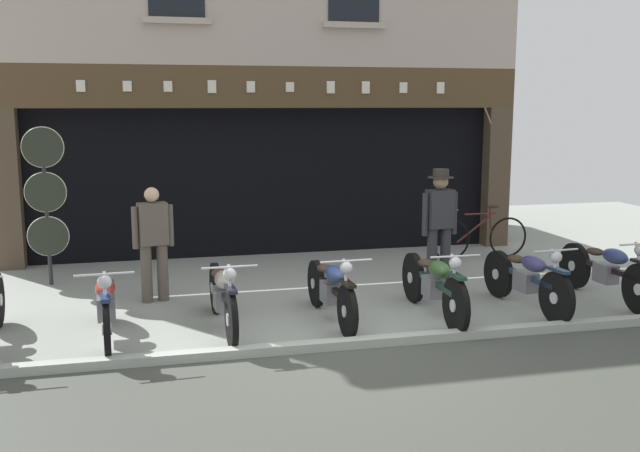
{
  "coord_description": "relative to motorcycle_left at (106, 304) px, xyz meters",
  "views": [
    {
      "loc": [
        -2.12,
        -7.32,
        2.67
      ],
      "look_at": [
        0.31,
        2.73,
        0.92
      ],
      "focal_mm": 40.69,
      "sensor_mm": 36.0,
      "label": 1
    }
  ],
  "objects": [
    {
      "name": "motorcycle_center_left",
      "position": [
        1.33,
        0.08,
        0.0
      ],
      "size": [
        0.62,
        2.09,
        0.92
      ],
      "rotation": [
        0.0,
        0.0,
        3.17
      ],
      "color": "black",
      "rests_on": "ground"
    },
    {
      "name": "motorcycle_left",
      "position": [
        0.0,
        0.0,
        0.0
      ],
      "size": [
        0.62,
        1.94,
        0.92
      ],
      "rotation": [
        0.0,
        0.0,
        3.2
      ],
      "color": "black",
      "rests_on": "ground"
    },
    {
      "name": "motorcycle_center",
      "position": [
        2.68,
        0.1,
        -0.01
      ],
      "size": [
        0.62,
        1.99,
        0.9
      ],
      "rotation": [
        0.0,
        0.0,
        3.18
      ],
      "color": "black",
      "rests_on": "ground"
    },
    {
      "name": "salesman_left",
      "position": [
        0.56,
        1.55,
        0.44
      ],
      "size": [
        0.55,
        0.29,
        1.57
      ],
      "rotation": [
        0.0,
        0.0,
        3.35
      ],
      "color": "brown",
      "rests_on": "ground"
    },
    {
      "name": "advert_board_near",
      "position": [
        4.52,
        4.4,
        1.16
      ],
      "size": [
        0.76,
        0.03,
        0.98
      ],
      "color": "beige"
    },
    {
      "name": "tyre_sign_pole",
      "position": [
        -0.94,
        2.86,
        0.94
      ],
      "size": [
        0.6,
        0.06,
        2.35
      ],
      "color": "#232328",
      "rests_on": "ground"
    },
    {
      "name": "shop_facade",
      "position": [
        2.62,
        6.01,
        1.28
      ],
      "size": [
        9.37,
        4.42,
        6.27
      ],
      "color": "black",
      "rests_on": "ground"
    },
    {
      "name": "motorcycle_far_right",
      "position": [
        6.57,
        0.13,
        0.01
      ],
      "size": [
        0.62,
        2.09,
        0.93
      ],
      "rotation": [
        0.0,
        0.0,
        3.17
      ],
      "color": "black",
      "rests_on": "ground"
    },
    {
      "name": "ground",
      "position": [
        2.62,
        -1.99,
        -0.46
      ],
      "size": [
        21.07,
        22.0,
        0.18
      ],
      "color": "gray"
    },
    {
      "name": "leaning_bicycle",
      "position": [
        6.14,
        3.13,
        -0.04
      ],
      "size": [
        1.81,
        0.5,
        0.95
      ],
      "rotation": [
        0.0,
        0.0,
        1.58
      ],
      "color": "black",
      "rests_on": "ground"
    },
    {
      "name": "motorcycle_center_right",
      "position": [
        3.98,
        -0.03,
        0.01
      ],
      "size": [
        0.62,
        2.11,
        0.93
      ],
      "rotation": [
        0.0,
        0.0,
        3.13
      ],
      "color": "black",
      "rests_on": "ground"
    },
    {
      "name": "motorcycle_right",
      "position": [
        5.28,
        -0.02,
        0.0
      ],
      "size": [
        0.62,
        1.98,
        0.92
      ],
      "rotation": [
        0.0,
        0.0,
        3.22
      ],
      "color": "black",
      "rests_on": "ground"
    },
    {
      "name": "shopkeeper_center",
      "position": [
        4.61,
        1.32,
        0.56
      ],
      "size": [
        0.56,
        0.37,
        1.75
      ],
      "rotation": [
        0.0,
        0.0,
        3.25
      ],
      "color": "#2D2D33",
      "rests_on": "ground"
    }
  ]
}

